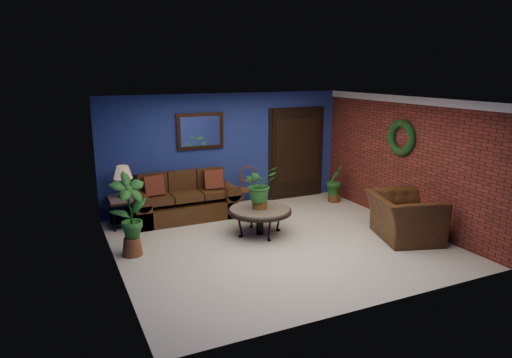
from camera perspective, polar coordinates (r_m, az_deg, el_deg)
name	(u,v)px	position (r m, az deg, el deg)	size (l,w,h in m)	color
floor	(278,242)	(8.18, 2.82, -7.92)	(5.50, 5.50, 0.00)	beige
wall_back	(226,151)	(10.04, -3.72, 3.54)	(5.50, 0.04, 2.50)	navy
wall_left	(113,192)	(7.00, -17.43, -1.50)	(0.04, 5.00, 2.50)	navy
wall_right_brick	(404,161)	(9.39, 17.98, 2.19)	(0.04, 5.00, 2.50)	maroon
ceiling	(280,100)	(7.63, 3.04, 9.83)	(5.50, 5.00, 0.02)	white
crown_molding	(407,100)	(9.22, 18.38, 9.38)	(0.03, 5.00, 0.14)	white
wall_mirror	(200,131)	(9.74, -6.98, 5.95)	(1.02, 0.06, 0.77)	#3F2413
closet_door	(296,154)	(10.80, 5.06, 3.15)	(1.44, 0.06, 2.18)	black
wreath	(401,138)	(9.31, 17.70, 4.94)	(0.72, 0.72, 0.16)	black
sofa	(184,203)	(9.53, -8.98, -2.94)	(2.13, 0.92, 0.96)	#432813
coffee_table	(260,211)	(8.42, 0.48, -4.05)	(1.17, 1.17, 0.50)	#554E4A
end_table	(125,204)	(9.23, -16.05, -2.98)	(0.64, 0.64, 0.59)	#554E4A
table_lamp	(123,178)	(9.10, -16.27, 0.17)	(0.36, 0.36, 0.59)	#3F2413
side_chair	(249,185)	(9.99, -0.89, -0.74)	(0.48, 0.48, 0.93)	brown
armchair	(404,217)	(8.66, 18.01, -4.52)	(1.25, 1.09, 0.81)	#432813
coffee_plant	(260,185)	(8.28, 0.48, -0.77)	(0.62, 0.55, 0.79)	brown
floor_plant	(335,183)	(10.63, 9.79, -0.47)	(0.47, 0.42, 0.86)	brown
tall_plant	(130,212)	(7.68, -15.48, -3.98)	(0.69, 0.57, 1.39)	brown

